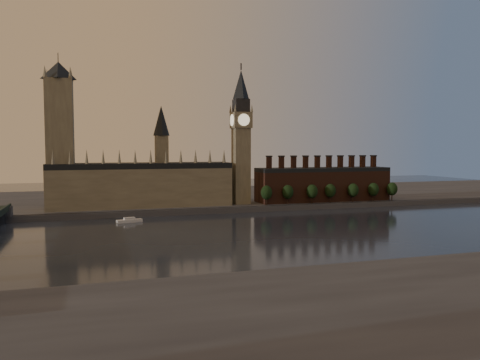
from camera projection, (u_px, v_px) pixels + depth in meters
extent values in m
plane|color=black|center=(284.00, 234.00, 253.53)|extent=(900.00, 900.00, 0.00)
cube|color=#4B4C51|center=(236.00, 210.00, 339.12)|extent=(900.00, 4.00, 4.00)
cube|color=#4B4C51|center=(207.00, 197.00, 424.84)|extent=(900.00, 180.00, 4.00)
cube|color=gray|center=(141.00, 187.00, 342.54)|extent=(130.00, 30.00, 28.00)
cube|color=black|center=(141.00, 166.00, 341.45)|extent=(130.00, 30.00, 4.00)
cube|color=gray|center=(162.00, 152.00, 345.23)|extent=(9.00, 9.00, 24.00)
cone|color=black|center=(161.00, 121.00, 343.68)|extent=(12.00, 12.00, 22.00)
cone|color=gray|center=(53.00, 157.00, 310.12)|extent=(2.60, 2.60, 10.00)
cone|color=gray|center=(70.00, 157.00, 313.31)|extent=(2.60, 2.60, 10.00)
cone|color=gray|center=(87.00, 157.00, 316.49)|extent=(2.60, 2.60, 10.00)
cone|color=gray|center=(103.00, 157.00, 319.68)|extent=(2.60, 2.60, 10.00)
cone|color=gray|center=(119.00, 157.00, 322.87)|extent=(2.60, 2.60, 10.00)
cone|color=gray|center=(135.00, 156.00, 326.05)|extent=(2.60, 2.60, 10.00)
cone|color=gray|center=(151.00, 156.00, 329.24)|extent=(2.60, 2.60, 10.00)
cone|color=gray|center=(166.00, 156.00, 332.43)|extent=(2.60, 2.60, 10.00)
cone|color=gray|center=(181.00, 156.00, 335.61)|extent=(2.60, 2.60, 10.00)
cone|color=gray|center=(196.00, 156.00, 338.80)|extent=(2.60, 2.60, 10.00)
cone|color=gray|center=(210.00, 156.00, 341.99)|extent=(2.60, 2.60, 10.00)
cone|color=gray|center=(224.00, 156.00, 345.17)|extent=(2.60, 2.60, 10.00)
cube|color=gray|center=(60.00, 145.00, 324.10)|extent=(18.00, 18.00, 90.00)
cone|color=black|center=(58.00, 71.00, 320.65)|extent=(24.00, 24.00, 12.00)
cylinder|color=#232326|center=(58.00, 62.00, 320.24)|extent=(0.50, 0.50, 12.00)
cone|color=gray|center=(45.00, 71.00, 310.79)|extent=(3.00, 3.00, 8.00)
cone|color=gray|center=(70.00, 72.00, 315.54)|extent=(3.00, 3.00, 8.00)
cone|color=gray|center=(47.00, 75.00, 326.03)|extent=(3.00, 3.00, 8.00)
cone|color=gray|center=(71.00, 76.00, 330.78)|extent=(3.00, 3.00, 8.00)
cube|color=gray|center=(241.00, 166.00, 359.04)|extent=(12.00, 12.00, 58.00)
cube|color=gray|center=(241.00, 120.00, 356.67)|extent=(14.00, 14.00, 12.00)
cube|color=#232326|center=(241.00, 106.00, 355.92)|extent=(11.00, 11.00, 10.00)
cone|color=black|center=(241.00, 85.00, 354.84)|extent=(13.00, 13.00, 22.00)
cylinder|color=#232326|center=(241.00, 67.00, 353.93)|extent=(1.00, 1.00, 5.00)
cylinder|color=beige|center=(244.00, 120.00, 349.81)|extent=(9.00, 0.50, 9.00)
cylinder|color=beige|center=(238.00, 121.00, 363.53)|extent=(9.00, 0.50, 9.00)
cylinder|color=beige|center=(232.00, 120.00, 354.53)|extent=(0.50, 9.00, 9.00)
cylinder|color=beige|center=(250.00, 120.00, 358.81)|extent=(0.50, 9.00, 9.00)
cone|color=gray|center=(235.00, 108.00, 347.94)|extent=(2.00, 2.00, 6.00)
cone|color=gray|center=(252.00, 108.00, 351.80)|extent=(2.00, 2.00, 6.00)
cone|color=gray|center=(230.00, 109.00, 360.32)|extent=(2.00, 2.00, 6.00)
cone|color=gray|center=(246.00, 109.00, 364.18)|extent=(2.00, 2.00, 6.00)
cube|color=#4A281C|center=(323.00, 186.00, 380.98)|extent=(110.00, 25.00, 24.00)
cube|color=black|center=(323.00, 169.00, 380.07)|extent=(110.00, 25.00, 3.00)
cube|color=#4A281C|center=(269.00, 163.00, 365.70)|extent=(3.50, 3.50, 9.00)
cube|color=#232326|center=(269.00, 156.00, 365.36)|extent=(4.20, 4.20, 1.00)
cube|color=#4A281C|center=(281.00, 162.00, 368.80)|extent=(3.50, 3.50, 9.00)
cube|color=#232326|center=(281.00, 156.00, 368.46)|extent=(4.20, 4.20, 1.00)
cube|color=#4A281C|center=(294.00, 162.00, 371.91)|extent=(3.50, 3.50, 9.00)
cube|color=#232326|center=(294.00, 156.00, 371.57)|extent=(4.20, 4.20, 1.00)
cube|color=#4A281C|center=(306.00, 162.00, 375.01)|extent=(3.50, 3.50, 9.00)
cube|color=#232326|center=(306.00, 156.00, 374.67)|extent=(4.20, 4.20, 1.00)
cube|color=#4A281C|center=(317.00, 162.00, 378.11)|extent=(3.50, 3.50, 9.00)
cube|color=#232326|center=(317.00, 156.00, 377.77)|extent=(4.20, 4.20, 1.00)
cube|color=#4A281C|center=(329.00, 162.00, 381.21)|extent=(3.50, 3.50, 9.00)
cube|color=#232326|center=(329.00, 156.00, 380.87)|extent=(4.20, 4.20, 1.00)
cube|color=#4A281C|center=(340.00, 162.00, 384.32)|extent=(3.50, 3.50, 9.00)
cube|color=#232326|center=(340.00, 156.00, 383.98)|extent=(4.20, 4.20, 1.00)
cube|color=#4A281C|center=(351.00, 162.00, 387.42)|extent=(3.50, 3.50, 9.00)
cube|color=#232326|center=(352.00, 156.00, 387.08)|extent=(4.20, 4.20, 1.00)
cube|color=#4A281C|center=(362.00, 162.00, 390.52)|extent=(3.50, 3.50, 9.00)
cube|color=#232326|center=(363.00, 156.00, 390.18)|extent=(4.20, 4.20, 1.00)
cube|color=#4A281C|center=(373.00, 162.00, 393.62)|extent=(3.50, 3.50, 9.00)
cube|color=#232326|center=(373.00, 156.00, 393.28)|extent=(4.20, 4.20, 1.00)
cylinder|color=black|center=(266.00, 201.00, 351.12)|extent=(0.80, 0.80, 6.00)
ellipsoid|color=black|center=(266.00, 193.00, 350.68)|extent=(8.60, 8.60, 10.75)
cylinder|color=black|center=(288.00, 200.00, 356.57)|extent=(0.80, 0.80, 6.00)
ellipsoid|color=black|center=(288.00, 192.00, 356.13)|extent=(8.60, 8.60, 10.75)
cylinder|color=black|center=(312.00, 200.00, 361.23)|extent=(0.80, 0.80, 6.00)
ellipsoid|color=black|center=(312.00, 191.00, 360.79)|extent=(8.60, 8.60, 10.75)
cylinder|color=black|center=(330.00, 199.00, 367.16)|extent=(0.80, 0.80, 6.00)
ellipsoid|color=black|center=(330.00, 191.00, 366.72)|extent=(8.60, 8.60, 10.75)
cylinder|color=black|center=(353.00, 198.00, 371.43)|extent=(0.80, 0.80, 6.00)
ellipsoid|color=black|center=(353.00, 190.00, 370.99)|extent=(8.60, 8.60, 10.75)
cylinder|color=black|center=(373.00, 197.00, 378.15)|extent=(0.80, 0.80, 6.00)
ellipsoid|color=black|center=(373.00, 189.00, 377.71)|extent=(8.60, 8.60, 10.75)
cylinder|color=black|center=(392.00, 197.00, 382.15)|extent=(0.80, 0.80, 6.00)
ellipsoid|color=black|center=(392.00, 189.00, 381.71)|extent=(8.60, 8.60, 10.75)
cube|color=#4B4C51|center=(0.00, 212.00, 292.74)|extent=(14.00, 8.00, 6.00)
cube|color=silver|center=(129.00, 221.00, 294.89)|extent=(16.39, 7.48, 1.81)
cube|color=silver|center=(129.00, 218.00, 294.78)|extent=(7.30, 4.63, 1.36)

